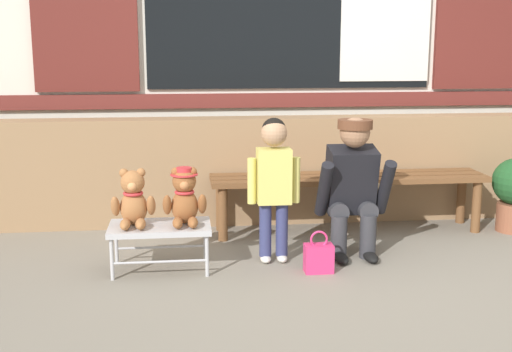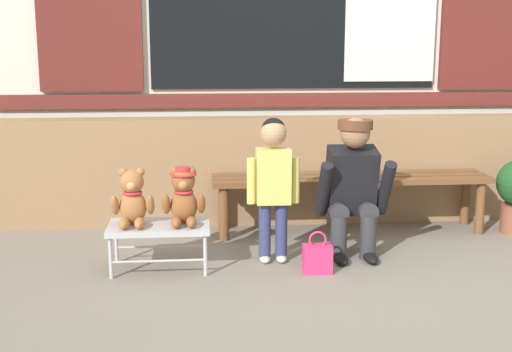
{
  "view_description": "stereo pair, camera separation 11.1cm",
  "coord_description": "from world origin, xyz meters",
  "px_view_note": "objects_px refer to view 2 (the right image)",
  "views": [
    {
      "loc": [
        -0.93,
        -3.76,
        1.43
      ],
      "look_at": [
        -0.44,
        0.57,
        0.55
      ],
      "focal_mm": 46.46,
      "sensor_mm": 36.0,
      "label": 1
    },
    {
      "loc": [
        -0.82,
        -3.77,
        1.43
      ],
      "look_at": [
        -0.44,
        0.57,
        0.55
      ],
      "focal_mm": 46.46,
      "sensor_mm": 36.0,
      "label": 2
    }
  ],
  "objects_px": {
    "wooden_bench_long": "(351,184)",
    "teddy_bear_plain": "(132,199)",
    "small_display_bench": "(159,229)",
    "adult_crouching": "(353,187)",
    "child_standing": "(273,174)",
    "handbag_on_ground": "(317,258)",
    "teddy_bear_with_hat": "(184,197)"
  },
  "relations": [
    {
      "from": "adult_crouching",
      "to": "handbag_on_ground",
      "type": "distance_m",
      "value": 0.59
    },
    {
      "from": "child_standing",
      "to": "handbag_on_ground",
      "type": "relative_size",
      "value": 3.52
    },
    {
      "from": "wooden_bench_long",
      "to": "teddy_bear_plain",
      "type": "bearing_deg",
      "value": -154.74
    },
    {
      "from": "wooden_bench_long",
      "to": "teddy_bear_plain",
      "type": "xyz_separation_m",
      "value": [
        -1.57,
        -0.74,
        0.09
      ]
    },
    {
      "from": "small_display_bench",
      "to": "handbag_on_ground",
      "type": "relative_size",
      "value": 2.35
    },
    {
      "from": "teddy_bear_plain",
      "to": "handbag_on_ground",
      "type": "bearing_deg",
      "value": -7.52
    },
    {
      "from": "small_display_bench",
      "to": "child_standing",
      "type": "relative_size",
      "value": 0.67
    },
    {
      "from": "adult_crouching",
      "to": "small_display_bench",
      "type": "bearing_deg",
      "value": -172.21
    },
    {
      "from": "handbag_on_ground",
      "to": "teddy_bear_with_hat",
      "type": "bearing_deg",
      "value": 169.6
    },
    {
      "from": "wooden_bench_long",
      "to": "teddy_bear_with_hat",
      "type": "bearing_deg",
      "value": -149.36
    },
    {
      "from": "handbag_on_ground",
      "to": "small_display_bench",
      "type": "bearing_deg",
      "value": 171.37
    },
    {
      "from": "teddy_bear_plain",
      "to": "teddy_bear_with_hat",
      "type": "distance_m",
      "value": 0.32
    },
    {
      "from": "wooden_bench_long",
      "to": "teddy_bear_with_hat",
      "type": "relative_size",
      "value": 5.78
    },
    {
      "from": "small_display_bench",
      "to": "teddy_bear_with_hat",
      "type": "bearing_deg",
      "value": 0.77
    },
    {
      "from": "teddy_bear_plain",
      "to": "handbag_on_ground",
      "type": "height_order",
      "value": "teddy_bear_plain"
    },
    {
      "from": "wooden_bench_long",
      "to": "teddy_bear_with_hat",
      "type": "height_order",
      "value": "teddy_bear_with_hat"
    },
    {
      "from": "wooden_bench_long",
      "to": "adult_crouching",
      "type": "bearing_deg",
      "value": -101.51
    },
    {
      "from": "teddy_bear_with_hat",
      "to": "handbag_on_ground",
      "type": "height_order",
      "value": "teddy_bear_with_hat"
    },
    {
      "from": "teddy_bear_plain",
      "to": "adult_crouching",
      "type": "distance_m",
      "value": 1.46
    },
    {
      "from": "wooden_bench_long",
      "to": "child_standing",
      "type": "relative_size",
      "value": 2.19
    },
    {
      "from": "teddy_bear_with_hat",
      "to": "handbag_on_ground",
      "type": "relative_size",
      "value": 1.34
    },
    {
      "from": "small_display_bench",
      "to": "teddy_bear_plain",
      "type": "xyz_separation_m",
      "value": [
        -0.16,
        0.0,
        0.2
      ]
    },
    {
      "from": "teddy_bear_with_hat",
      "to": "child_standing",
      "type": "xyz_separation_m",
      "value": [
        0.58,
        0.09,
        0.12
      ]
    },
    {
      "from": "wooden_bench_long",
      "to": "small_display_bench",
      "type": "bearing_deg",
      "value": -152.23
    },
    {
      "from": "small_display_bench",
      "to": "adult_crouching",
      "type": "bearing_deg",
      "value": 7.79
    },
    {
      "from": "adult_crouching",
      "to": "wooden_bench_long",
      "type": "bearing_deg",
      "value": 78.49
    },
    {
      "from": "small_display_bench",
      "to": "wooden_bench_long",
      "type": "bearing_deg",
      "value": 27.77
    },
    {
      "from": "handbag_on_ground",
      "to": "wooden_bench_long",
      "type": "bearing_deg",
      "value": 65.19
    },
    {
      "from": "child_standing",
      "to": "adult_crouching",
      "type": "xyz_separation_m",
      "value": [
        0.55,
        0.08,
        -0.11
      ]
    },
    {
      "from": "handbag_on_ground",
      "to": "adult_crouching",
      "type": "bearing_deg",
      "value": 47.78
    },
    {
      "from": "child_standing",
      "to": "teddy_bear_plain",
      "type": "bearing_deg",
      "value": -174.21
    },
    {
      "from": "teddy_bear_with_hat",
      "to": "child_standing",
      "type": "height_order",
      "value": "child_standing"
    }
  ]
}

